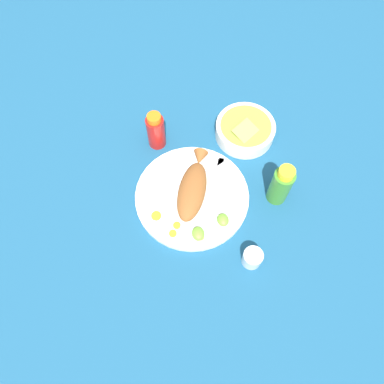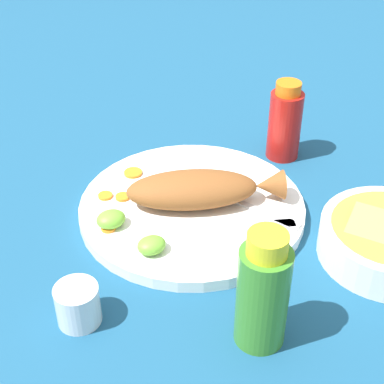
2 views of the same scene
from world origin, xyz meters
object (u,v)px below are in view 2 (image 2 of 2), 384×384
at_px(fork_near, 250,207).
at_px(hot_sauce_bottle_red, 285,122).
at_px(main_plate, 192,208).
at_px(salt_cup, 78,307).
at_px(fork_far, 239,227).
at_px(hot_sauce_bottle_green, 263,292).
at_px(fried_fish, 200,189).

relative_size(fork_near, hot_sauce_bottle_red, 1.29).
height_order(main_plate, salt_cup, salt_cup).
xyz_separation_m(main_plate, salt_cup, (0.21, 0.12, 0.01)).
height_order(hot_sauce_bottle_red, salt_cup, hot_sauce_bottle_red).
bearing_deg(main_plate, fork_far, 110.43).
height_order(main_plate, hot_sauce_bottle_green, hot_sauce_bottle_green).
xyz_separation_m(fork_near, hot_sauce_bottle_green, (0.11, 0.19, 0.05)).
xyz_separation_m(fork_far, hot_sauce_bottle_green, (0.07, 0.16, 0.05)).
bearing_deg(main_plate, hot_sauce_bottle_green, 80.68).
xyz_separation_m(fork_far, hot_sauce_bottle_red, (-0.18, -0.15, 0.04)).
bearing_deg(hot_sauce_bottle_red, fork_far, 40.59).
bearing_deg(salt_cup, main_plate, -150.20).
bearing_deg(salt_cup, fork_far, -170.42).
xyz_separation_m(fried_fish, hot_sauce_bottle_green, (0.05, 0.24, 0.03)).
distance_m(fried_fish, hot_sauce_bottle_green, 0.25).
bearing_deg(fork_far, hot_sauce_bottle_red, 61.45).
distance_m(main_plate, hot_sauce_bottle_green, 0.25).
xyz_separation_m(main_plate, fork_near, (-0.07, 0.05, 0.01)).
xyz_separation_m(main_plate, hot_sauce_bottle_red, (-0.21, -0.07, 0.05)).
xyz_separation_m(main_plate, fork_far, (-0.03, 0.08, 0.01)).
bearing_deg(main_plate, salt_cup, 29.80).
height_order(fork_near, hot_sauce_bottle_green, hot_sauce_bottle_green).
relative_size(fried_fish, hot_sauce_bottle_green, 1.54).
bearing_deg(fried_fish, hot_sauce_bottle_green, 100.26).
relative_size(main_plate, fork_near, 1.91).
height_order(fork_near, fork_far, same).
height_order(hot_sauce_bottle_green, salt_cup, hot_sauce_bottle_green).
height_order(fried_fish, fork_near, fried_fish).
relative_size(main_plate, hot_sauce_bottle_red, 2.45).
relative_size(fork_near, salt_cup, 3.29).
relative_size(hot_sauce_bottle_green, salt_cup, 2.90).
relative_size(main_plate, hot_sauce_bottle_green, 2.16).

